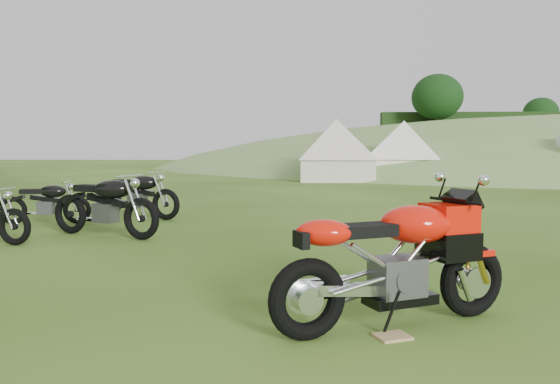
# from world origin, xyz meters

# --- Properties ---
(ground) EXTENTS (120.00, 120.00, 0.00)m
(ground) POSITION_xyz_m (0.00, 0.00, 0.00)
(ground) COLOR #25460F
(ground) RESTS_ON ground
(sport_motorcycle) EXTENTS (2.06, 1.32, 1.22)m
(sport_motorcycle) POSITION_xyz_m (0.68, -0.64, 0.61)
(sport_motorcycle) COLOR red
(sport_motorcycle) RESTS_ON ground
(plywood_board) EXTENTS (0.31, 0.28, 0.02)m
(plywood_board) POSITION_xyz_m (0.63, -0.89, 0.01)
(plywood_board) COLOR tan
(plywood_board) RESTS_ON ground
(vintage_moto_b) EXTENTS (2.07, 1.20, 1.07)m
(vintage_moto_b) POSITION_xyz_m (-3.24, 3.58, 0.54)
(vintage_moto_b) COLOR black
(vintage_moto_b) RESTS_ON ground
(vintage_moto_c) EXTENTS (1.97, 1.07, 1.02)m
(vintage_moto_c) POSITION_xyz_m (-3.43, 5.85, 0.51)
(vintage_moto_c) COLOR black
(vintage_moto_c) RESTS_ON ground
(vintage_moto_d) EXTENTS (1.66, 0.57, 0.86)m
(vintage_moto_d) POSITION_xyz_m (-4.89, 4.96, 0.43)
(vintage_moto_d) COLOR black
(vintage_moto_d) RESTS_ON ground
(tent_left) EXTENTS (3.08, 3.08, 2.66)m
(tent_left) POSITION_xyz_m (1.27, 18.94, 1.33)
(tent_left) COLOR beige
(tent_left) RESTS_ON ground
(tent_mid) EXTENTS (3.64, 3.64, 2.65)m
(tent_mid) POSITION_xyz_m (4.39, 20.17, 1.32)
(tent_mid) COLOR white
(tent_mid) RESTS_ON ground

